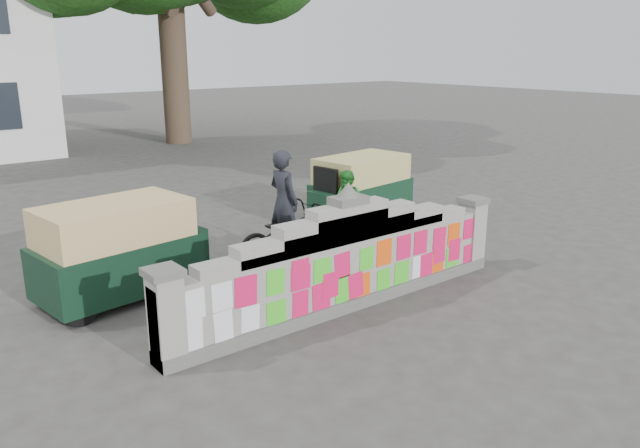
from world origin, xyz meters
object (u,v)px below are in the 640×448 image
(rickshaw_left, at_px, (121,249))
(rickshaw_right, at_px, (359,188))
(pedestrian, at_px, (347,205))
(cyclist_rider, at_px, (284,214))
(cyclist_bike, at_px, (284,234))

(rickshaw_left, relative_size, rickshaw_right, 1.04)
(rickshaw_left, xyz_separation_m, rickshaw_right, (6.17, 1.09, -0.03))
(pedestrian, distance_m, rickshaw_left, 5.03)
(cyclist_rider, bearing_deg, rickshaw_left, 81.26)
(cyclist_rider, distance_m, pedestrian, 2.07)
(pedestrian, bearing_deg, rickshaw_right, 129.33)
(cyclist_rider, height_order, rickshaw_left, cyclist_rider)
(rickshaw_right, bearing_deg, cyclist_rider, 15.96)
(cyclist_rider, bearing_deg, rickshaw_right, -69.83)
(cyclist_bike, height_order, rickshaw_right, rickshaw_right)
(cyclist_bike, relative_size, cyclist_rider, 1.12)
(cyclist_bike, relative_size, rickshaw_left, 0.73)
(pedestrian, bearing_deg, rickshaw_left, -85.69)
(pedestrian, bearing_deg, cyclist_bike, -74.17)
(cyclist_bike, xyz_separation_m, rickshaw_left, (-3.03, 0.28, 0.26))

